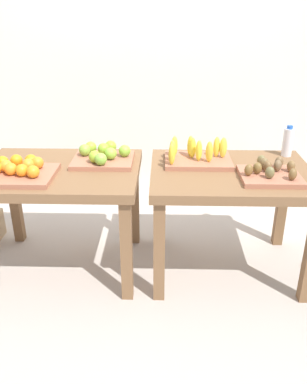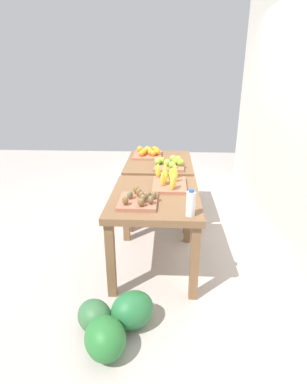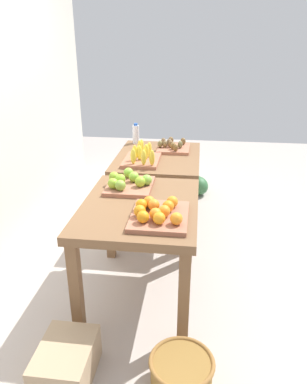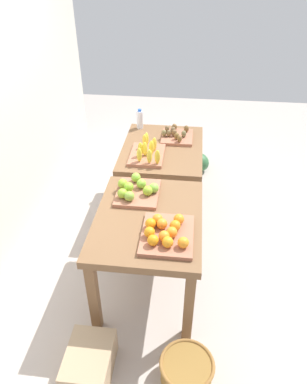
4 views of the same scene
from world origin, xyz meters
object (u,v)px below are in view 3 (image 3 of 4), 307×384
object	(u,v)px
orange_bin	(158,213)
cardboard_produce_box	(66,363)
apple_bin	(129,183)
wicker_basket	(181,372)
banana_crate	(142,157)
kiwi_bin	(173,147)
display_table_right	(158,166)
watermelon_pile	(186,182)
display_table_left	(140,218)
water_bottle	(136,134)

from	to	relation	value
orange_bin	cardboard_produce_box	world-z (taller)	orange_bin
apple_bin	wicker_basket	size ratio (longest dim) A/B	1.10
apple_bin	banana_crate	bearing A→B (deg)	-0.48
kiwi_bin	display_table_right	bearing A→B (deg)	149.19
kiwi_bin	cardboard_produce_box	world-z (taller)	kiwi_bin
kiwi_bin	watermelon_pile	xyz separation A→B (m)	(0.68, -0.13, -0.65)
watermelon_pile	cardboard_produce_box	xyz separation A→B (m)	(-2.83, 0.55, -0.02)
orange_bin	watermelon_pile	bearing A→B (deg)	-2.57
kiwi_bin	cardboard_produce_box	size ratio (longest dim) A/B	0.90
display_table_left	apple_bin	xyz separation A→B (m)	(0.27, 0.13, 0.15)
display_table_left	display_table_right	world-z (taller)	same
banana_crate	cardboard_produce_box	xyz separation A→B (m)	(-1.71, 0.18, -0.68)
orange_bin	cardboard_produce_box	xyz separation A→B (m)	(-0.60, 0.45, -0.68)
orange_bin	water_bottle	world-z (taller)	water_bottle
banana_crate	wicker_basket	bearing A→B (deg)	-164.31
display_table_right	cardboard_produce_box	xyz separation A→B (m)	(-1.93, 0.30, -0.53)
apple_bin	water_bottle	distance (m)	1.28
water_bottle	display_table_right	bearing A→B (deg)	-145.49
banana_crate	cardboard_produce_box	size ratio (longest dim) A/B	1.10
apple_bin	wicker_basket	xyz separation A→B (m)	(-1.06, -0.48, -0.69)
banana_crate	watermelon_pile	xyz separation A→B (m)	(1.11, -0.38, -0.66)
display_table_left	orange_bin	size ratio (longest dim) A/B	2.36
orange_bin	banana_crate	bearing A→B (deg)	13.91
display_table_right	orange_bin	bearing A→B (deg)	-173.55
cardboard_produce_box	orange_bin	bearing A→B (deg)	-36.88
apple_bin	kiwi_bin	distance (m)	1.09
display_table_right	orange_bin	size ratio (longest dim) A/B	2.36
display_table_left	banana_crate	distance (m)	0.92
orange_bin	wicker_basket	distance (m)	0.92
kiwi_bin	wicker_basket	xyz separation A→B (m)	(-2.12, -0.22, -0.68)
apple_bin	water_bottle	bearing A→B (deg)	7.16
water_bottle	cardboard_produce_box	bearing A→B (deg)	179.74
display_table_right	watermelon_pile	distance (m)	1.06
cardboard_produce_box	apple_bin	bearing A→B (deg)	-8.88
orange_bin	wicker_basket	bearing A→B (deg)	-160.95
watermelon_pile	apple_bin	bearing A→B (deg)	167.66
water_bottle	orange_bin	bearing A→B (deg)	-165.92
kiwi_bin	cardboard_produce_box	distance (m)	2.29
orange_bin	wicker_basket	world-z (taller)	orange_bin
display_table_left	apple_bin	size ratio (longest dim) A/B	2.60
apple_bin	cardboard_produce_box	world-z (taller)	apple_bin
apple_bin	kiwi_bin	size ratio (longest dim) A/B	1.11
water_bottle	kiwi_bin	bearing A→B (deg)	-116.94
kiwi_bin	water_bottle	world-z (taller)	water_bottle
display_table_right	wicker_basket	world-z (taller)	display_table_right
display_table_left	banana_crate	bearing A→B (deg)	7.90
cardboard_produce_box	water_bottle	bearing A→B (deg)	-0.26
wicker_basket	cardboard_produce_box	distance (m)	0.65
display_table_left	watermelon_pile	xyz separation A→B (m)	(2.01, -0.25, -0.51)
display_table_left	display_table_right	size ratio (longest dim) A/B	1.00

